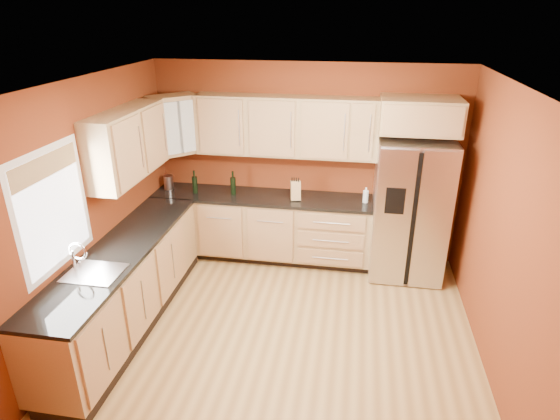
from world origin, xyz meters
name	(u,v)px	position (x,y,z in m)	size (l,w,h in m)	color
floor	(282,338)	(0.00, 0.00, 0.00)	(4.00, 4.00, 0.00)	olive
ceiling	(282,86)	(0.00, 0.00, 2.60)	(4.00, 4.00, 0.00)	silver
wall_back	(306,163)	(0.00, 2.00, 1.30)	(4.00, 0.04, 2.60)	maroon
wall_front	(223,379)	(0.00, -2.00, 1.30)	(4.00, 0.04, 2.60)	maroon
wall_left	(86,213)	(-2.00, 0.00, 1.30)	(0.04, 4.00, 2.60)	maroon
wall_right	(507,243)	(2.00, 0.00, 1.30)	(0.04, 4.00, 2.60)	maroon
base_cabinets_back	(262,228)	(-0.55, 1.70, 0.44)	(2.90, 0.60, 0.88)	#9E7C4C
base_cabinets_left	(125,288)	(-1.70, 0.00, 0.44)	(0.60, 2.80, 0.88)	#9E7C4C
countertop_back	(262,197)	(-0.55, 1.69, 0.90)	(2.90, 0.62, 0.04)	black
countertop_left	(120,250)	(-1.69, 0.00, 0.90)	(0.62, 2.80, 0.04)	black
upper_cabinets_back	(286,126)	(-0.25, 1.83, 1.83)	(2.30, 0.33, 0.75)	#9E7C4C
upper_cabinets_left	(128,144)	(-1.83, 0.72, 1.83)	(0.33, 1.35, 0.75)	#9E7C4C
corner_upper_cabinet	(174,125)	(-1.67, 1.67, 1.83)	(0.62, 0.33, 0.75)	#9E7C4C
over_fridge_cabinet	(420,115)	(1.35, 1.70, 2.05)	(0.92, 0.60, 0.40)	#9E7C4C
refrigerator	(410,209)	(1.35, 1.62, 0.89)	(0.90, 0.75, 1.78)	#B5B5BA
window	(53,209)	(-1.98, -0.50, 1.55)	(0.03, 0.90, 1.00)	white
sink_faucet	(92,259)	(-1.69, -0.50, 1.07)	(0.50, 0.42, 0.30)	silver
canister_left	(169,182)	(-1.85, 1.74, 1.02)	(0.12, 0.12, 0.19)	#B5B5BA
canister_right	(168,182)	(-1.85, 1.72, 1.02)	(0.12, 0.12, 0.19)	#B5B5BA
wine_bottle_a	(195,182)	(-1.45, 1.65, 1.08)	(0.07, 0.07, 0.31)	black
wine_bottle_b	(233,183)	(-0.93, 1.67, 1.08)	(0.07, 0.07, 0.32)	black
knife_block	(296,190)	(-0.09, 1.64, 1.04)	(0.12, 0.11, 0.25)	tan
soap_dispenser	(366,195)	(0.80, 1.68, 1.02)	(0.07, 0.07, 0.20)	white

